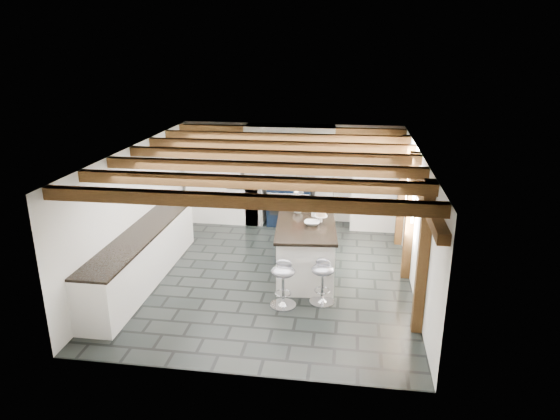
# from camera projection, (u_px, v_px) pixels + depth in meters

# --- Properties ---
(ground) EXTENTS (6.00, 6.00, 0.00)m
(ground) POSITION_uv_depth(u_px,v_px,m) (272.00, 273.00, 9.20)
(ground) COLOR black
(ground) RESTS_ON ground
(room_shell) EXTENTS (6.00, 6.03, 6.00)m
(room_shell) POSITION_uv_depth(u_px,v_px,m) (253.00, 195.00, 10.27)
(room_shell) COLOR white
(room_shell) RESTS_ON ground
(range_cooker) EXTENTS (1.00, 0.63, 0.99)m
(range_cooker) POSITION_uv_depth(u_px,v_px,m) (290.00, 205.00, 11.56)
(range_cooker) COLOR black
(range_cooker) RESTS_ON ground
(kitchen_island) EXTENTS (1.21, 2.08, 1.32)m
(kitchen_island) POSITION_uv_depth(u_px,v_px,m) (306.00, 247.00, 9.05)
(kitchen_island) COLOR white
(kitchen_island) RESTS_ON ground
(bar_stool_near) EXTENTS (0.46, 0.46, 0.75)m
(bar_stool_near) POSITION_uv_depth(u_px,v_px,m) (323.00, 276.00, 8.01)
(bar_stool_near) COLOR silver
(bar_stool_near) RESTS_ON ground
(bar_stool_far) EXTENTS (0.42, 0.42, 0.78)m
(bar_stool_far) POSITION_uv_depth(u_px,v_px,m) (283.00, 278.00, 7.91)
(bar_stool_far) COLOR silver
(bar_stool_far) RESTS_ON ground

